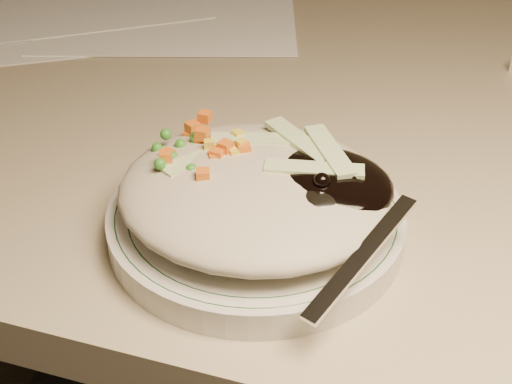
% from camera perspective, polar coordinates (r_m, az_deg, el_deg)
% --- Properties ---
extents(desk, '(1.40, 0.70, 0.74)m').
position_cam_1_polar(desk, '(0.80, 12.25, -6.69)').
color(desk, tan).
rests_on(desk, ground).
extents(plate, '(0.21, 0.21, 0.02)m').
position_cam_1_polar(plate, '(0.52, 0.00, -2.35)').
color(plate, silver).
rests_on(plate, desk).
extents(plate_rim, '(0.20, 0.20, 0.00)m').
position_cam_1_polar(plate_rim, '(0.51, 0.00, -1.46)').
color(plate_rim, '#144723').
rests_on(plate_rim, plate).
extents(meal, '(0.21, 0.19, 0.05)m').
position_cam_1_polar(meal, '(0.50, 0.46, 0.40)').
color(meal, '#AFA68E').
rests_on(meal, plate).
extents(papers, '(0.49, 0.41, 0.00)m').
position_cam_1_polar(papers, '(0.92, -12.09, 13.71)').
color(papers, white).
rests_on(papers, desk).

